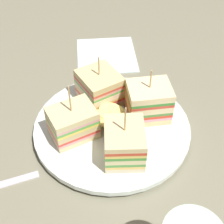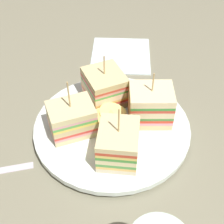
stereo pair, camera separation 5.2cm
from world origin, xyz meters
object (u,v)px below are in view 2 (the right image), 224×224
object	(u,v)px
sandwich_wedge_3	(72,119)
chip_pile	(109,113)
sandwich_wedge_1	(150,105)
sandwich_wedge_2	(105,87)
sandwich_wedge_0	(118,144)
plate	(112,128)
napkin	(121,55)

from	to	relation	value
sandwich_wedge_3	chip_pile	bearing A→B (deg)	4.46
sandwich_wedge_1	chip_pile	xyz separation A→B (cm)	(-0.13, -6.85, -1.76)
sandwich_wedge_1	chip_pile	world-z (taller)	sandwich_wedge_1
sandwich_wedge_2	chip_pile	world-z (taller)	sandwich_wedge_2
sandwich_wedge_1	sandwich_wedge_2	size ratio (longest dim) A/B	1.02
sandwich_wedge_3	chip_pile	world-z (taller)	sandwich_wedge_3
sandwich_wedge_0	sandwich_wedge_3	size ratio (longest dim) A/B	0.97
sandwich_wedge_0	chip_pile	size ratio (longest dim) A/B	1.29
sandwich_wedge_3	plate	bearing A→B (deg)	-9.24
plate	sandwich_wedge_0	size ratio (longest dim) A/B	2.66
sandwich_wedge_2	sandwich_wedge_3	size ratio (longest dim) A/B	0.92
sandwich_wedge_2	sandwich_wedge_3	xyz separation A→B (cm)	(7.46, -5.37, -0.23)
sandwich_wedge_2	plate	bearing A→B (deg)	-12.71
sandwich_wedge_0	sandwich_wedge_2	size ratio (longest dim) A/B	1.05
plate	sandwich_wedge_0	world-z (taller)	sandwich_wedge_0
plate	sandwich_wedge_1	xyz separation A→B (cm)	(-1.35, 6.37, 3.75)
plate	sandwich_wedge_2	world-z (taller)	sandwich_wedge_2
sandwich_wedge_2	sandwich_wedge_3	world-z (taller)	sandwich_wedge_3
sandwich_wedge_3	napkin	size ratio (longest dim) A/B	0.74
plate	sandwich_wedge_0	bearing A→B (deg)	6.40
sandwich_wedge_0	sandwich_wedge_1	size ratio (longest dim) A/B	1.03
sandwich_wedge_0	sandwich_wedge_1	xyz separation A→B (cm)	(-7.82, 5.64, 0.35)
sandwich_wedge_1	sandwich_wedge_2	bearing A→B (deg)	-32.70
chip_pile	plate	bearing A→B (deg)	17.91
sandwich_wedge_2	chip_pile	size ratio (longest dim) A/B	1.23
chip_pile	sandwich_wedge_2	bearing A→B (deg)	-173.28
plate	sandwich_wedge_3	distance (cm)	7.32
sandwich_wedge_3	sandwich_wedge_1	bearing A→B (deg)	-7.83
napkin	chip_pile	bearing A→B (deg)	-8.42
plate	sandwich_wedge_2	xyz separation A→B (cm)	(-6.42, -1.06, 3.57)
sandwich_wedge_0	napkin	world-z (taller)	sandwich_wedge_0
sandwich_wedge_2	napkin	world-z (taller)	sandwich_wedge_2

